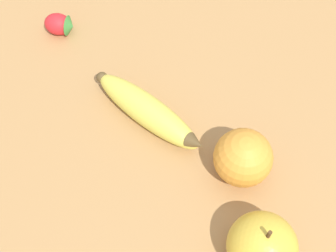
% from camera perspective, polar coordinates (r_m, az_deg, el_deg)
% --- Properties ---
extents(ground_plane, '(3.00, 3.00, 0.00)m').
position_cam_1_polar(ground_plane, '(0.70, 9.18, 7.30)').
color(ground_plane, '#A87A47').
extents(banana, '(0.05, 0.19, 0.04)m').
position_cam_1_polar(banana, '(0.62, -2.44, 1.83)').
color(banana, '#DBCC4C').
rests_on(banana, ground_plane).
extents(orange, '(0.07, 0.07, 0.07)m').
position_cam_1_polar(orange, '(0.58, 9.13, -3.84)').
color(orange, orange).
rests_on(orange, ground_plane).
extents(strawberry, '(0.05, 0.05, 0.03)m').
position_cam_1_polar(strawberry, '(0.74, -13.04, 11.97)').
color(strawberry, red).
rests_on(strawberry, ground_plane).
extents(apple, '(0.08, 0.08, 0.08)m').
position_cam_1_polar(apple, '(0.54, 11.40, -14.17)').
color(apple, gold).
rests_on(apple, ground_plane).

